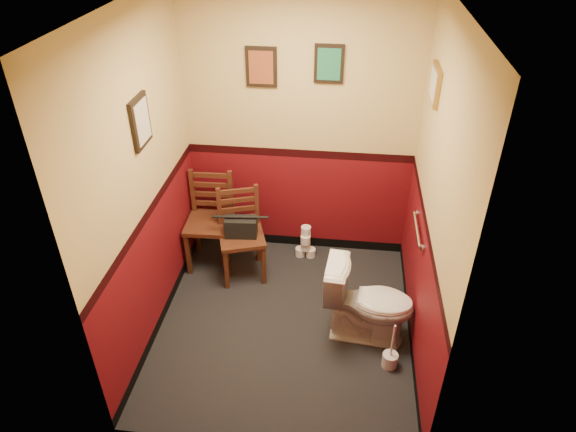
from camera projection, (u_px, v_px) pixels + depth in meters
The scene contains 17 objects.
floor at pixel (285, 324), 4.62m from camera, with size 2.20×2.40×0.00m, color black.
ceiling at pixel (283, 6), 3.13m from camera, with size 2.20×2.40×0.00m, color silver.
wall_back at pixel (300, 131), 4.87m from camera, with size 2.20×2.70×0.00m, color #5C0B11.
wall_front at pixel (257, 305), 2.88m from camera, with size 2.20×2.70×0.00m, color #5C0B11.
wall_left at pixel (144, 187), 3.98m from camera, with size 2.40×2.70×0.00m, color #5C0B11.
wall_right at pixel (433, 205), 3.77m from camera, with size 2.40×2.70×0.00m, color #5C0B11.
grab_bar at pixel (418, 230), 4.20m from camera, with size 0.05×0.56×0.06m.
framed_print_back_a at pixel (261, 67), 4.55m from camera, with size 0.28×0.04×0.36m.
framed_print_back_b at pixel (329, 64), 4.47m from camera, with size 0.26×0.04×0.34m.
framed_print_left at pixel (141, 122), 3.79m from camera, with size 0.04×0.30×0.38m.
framed_print_right at pixel (435, 84), 3.88m from camera, with size 0.04×0.34×0.28m.
toilet at pixel (369, 303), 4.31m from camera, with size 0.42×0.76×0.74m, color white.
toilet_brush at pixel (390, 359), 4.19m from camera, with size 0.13×0.13×0.45m.
chair_left at pixel (211, 221), 5.13m from camera, with size 0.47×0.47×0.97m.
chair_right at pixel (241, 234), 4.99m from camera, with size 0.54×0.54×0.91m.
handbag at pixel (241, 227), 4.89m from camera, with size 0.32×0.18×0.22m.
tp_stack at pixel (306, 244), 5.36m from camera, with size 0.21×0.13×0.37m.
Camera 1 is at (0.42, -3.29, 3.36)m, focal length 32.00 mm.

